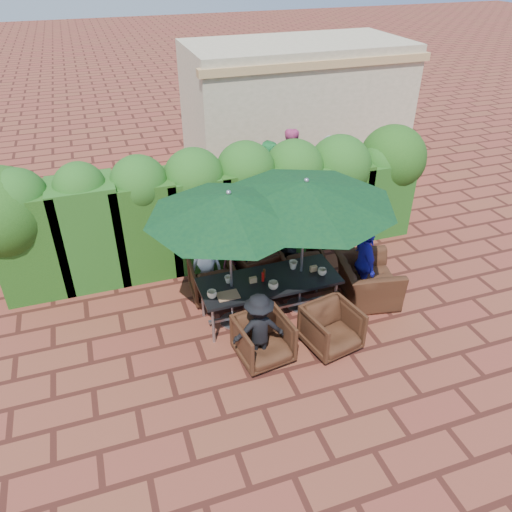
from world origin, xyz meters
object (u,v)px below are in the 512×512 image
object	(u,v)px
chair_far_mid	(255,263)
chair_far_left	(212,278)
dining_table	(269,283)
umbrella_left	(229,205)
chair_near_right	(332,326)
chair_end_right	(368,275)
chair_far_right	(297,260)
chair_near_left	(263,338)
umbrella_right	(306,193)

from	to	relation	value
chair_far_mid	chair_far_left	bearing A→B (deg)	-0.02
dining_table	umbrella_left	world-z (taller)	umbrella_left
chair_near_right	chair_end_right	distance (m)	1.52
dining_table	chair_far_right	size ratio (longest dim) A/B	2.87
dining_table	chair_near_left	xyz separation A→B (m)	(-0.44, -0.94, -0.28)
umbrella_right	chair_end_right	xyz separation A→B (m)	(1.24, -0.15, -1.72)
dining_table	chair_near_left	world-z (taller)	chair_near_left
chair_near_right	chair_end_right	bearing A→B (deg)	27.76
chair_near_left	chair_end_right	world-z (taller)	chair_end_right
umbrella_left	chair_far_left	xyz separation A→B (m)	(-0.13, 0.82, -1.82)
umbrella_right	chair_near_right	distance (m)	2.13
umbrella_right	chair_end_right	size ratio (longest dim) A/B	2.57
umbrella_left	chair_end_right	size ratio (longest dim) A/B	2.28
umbrella_left	umbrella_right	size ratio (longest dim) A/B	0.89
chair_far_right	chair_end_right	bearing A→B (deg)	137.38
umbrella_left	chair_far_left	world-z (taller)	umbrella_left
umbrella_left	chair_far_right	world-z (taller)	umbrella_left
chair_far_right	chair_end_right	world-z (taller)	chair_end_right
umbrella_left	chair_near_left	distance (m)	2.07
chair_far_left	chair_end_right	bearing A→B (deg)	162.33
chair_far_right	chair_end_right	xyz separation A→B (m)	(0.96, -0.96, 0.08)
umbrella_left	chair_far_mid	xyz separation A→B (m)	(0.75, 1.00, -1.81)
dining_table	umbrella_right	bearing A→B (deg)	6.33
chair_far_mid	chair_far_right	world-z (taller)	chair_far_right
chair_far_left	umbrella_right	bearing A→B (deg)	152.24
umbrella_right	chair_near_right	bearing A→B (deg)	-86.79
chair_far_mid	dining_table	bearing A→B (deg)	72.59
chair_far_left	chair_far_mid	distance (m)	0.90
umbrella_right	chair_far_left	world-z (taller)	umbrella_right
umbrella_left	umbrella_right	world-z (taller)	same
umbrella_left	umbrella_right	xyz separation A→B (m)	(1.24, 0.03, 0.00)
dining_table	umbrella_right	world-z (taller)	umbrella_right
dining_table	chair_near_left	bearing A→B (deg)	-114.95
umbrella_right	chair_end_right	distance (m)	2.13
chair_near_left	chair_far_right	bearing A→B (deg)	46.68
chair_far_mid	umbrella_left	bearing A→B (deg)	41.59
umbrella_left	chair_far_left	size ratio (longest dim) A/B	3.27
chair_near_right	chair_far_left	bearing A→B (deg)	115.71
chair_near_right	chair_near_left	bearing A→B (deg)	163.26
dining_table	chair_near_right	size ratio (longest dim) A/B	2.92
dining_table	chair_far_left	world-z (taller)	chair_far_left
chair_far_mid	chair_end_right	world-z (taller)	chair_end_right
chair_near_left	chair_far_mid	bearing A→B (deg)	67.35
chair_far_mid	chair_far_right	distance (m)	0.79
chair_far_right	chair_near_left	size ratio (longest dim) A/B	1.02
chair_far_left	chair_near_right	xyz separation A→B (m)	(1.44, -1.90, 0.01)
umbrella_right	chair_near_right	world-z (taller)	umbrella_right
umbrella_right	chair_near_right	xyz separation A→B (m)	(0.06, -1.11, -1.81)
chair_end_right	umbrella_right	bearing A→B (deg)	93.66
umbrella_left	chair_near_right	xyz separation A→B (m)	(1.31, -1.09, -1.81)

